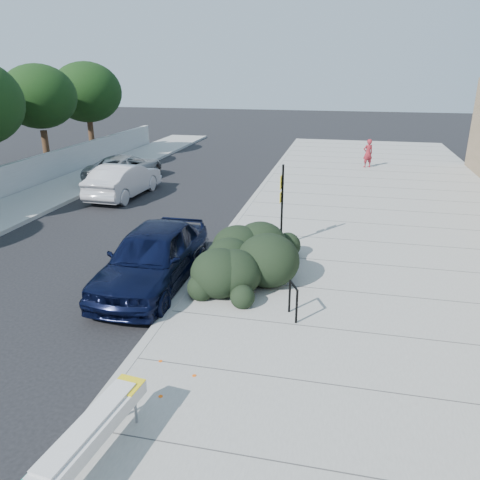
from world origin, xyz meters
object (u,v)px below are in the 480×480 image
object	(u,v)px
sedan_navy	(153,257)
pedestrian	(368,153)
bench	(94,429)
bike_rack	(293,298)
sign_post	(282,201)
suv_silver	(125,168)
wagon_silver	(124,180)

from	to	relation	value
sedan_navy	pedestrian	xyz separation A→B (m)	(6.18, 17.45, 0.12)
bench	pedestrian	distance (m)	23.94
bike_rack	sign_post	xyz separation A→B (m)	(-0.94, 4.67, 1.01)
bike_rack	sign_post	size ratio (longest dim) A/B	0.32
bike_rack	sedan_navy	bearing A→B (deg)	138.85
sign_post	suv_silver	world-z (taller)	sign_post
bike_rack	bench	bearing A→B (deg)	-140.38
sedan_navy	bench	bearing A→B (deg)	-75.25
suv_silver	pedestrian	xyz separation A→B (m)	(12.63, 5.70, 0.28)
suv_silver	sedan_navy	bearing A→B (deg)	125.82
bike_rack	pedestrian	xyz separation A→B (m)	(2.24, 18.64, 0.31)
bike_rack	suv_silver	world-z (taller)	suv_silver
bike_rack	wagon_silver	size ratio (longest dim) A/B	0.18
bench	pedestrian	xyz separation A→B (m)	(4.61, 23.49, 0.28)
bench	suv_silver	world-z (taller)	suv_silver
sedan_navy	pedestrian	distance (m)	18.52
suv_silver	wagon_silver	bearing A→B (deg)	121.88
bike_rack	suv_silver	xyz separation A→B (m)	(-10.39, 12.94, 0.03)
bench	sign_post	world-z (taller)	sign_post
sedan_navy	sign_post	bearing A→B (deg)	49.36
wagon_silver	pedestrian	bearing A→B (deg)	-139.17
bike_rack	sedan_navy	xyz separation A→B (m)	(-3.94, 1.19, 0.19)
sedan_navy	suv_silver	distance (m)	13.41
wagon_silver	sedan_navy	bearing A→B (deg)	122.84
sign_post	sedan_navy	xyz separation A→B (m)	(-3.00, -3.48, -0.82)
sign_post	wagon_silver	bearing A→B (deg)	149.10
pedestrian	bike_rack	bearing A→B (deg)	55.59
bench	sign_post	distance (m)	9.68
bike_rack	sign_post	bearing A→B (deg)	76.95
sign_post	wagon_silver	distance (m)	9.60
sedan_navy	suv_silver	bearing A→B (deg)	118.89
bike_rack	sign_post	distance (m)	4.87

